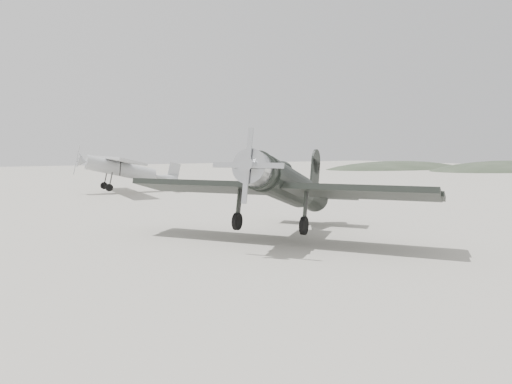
% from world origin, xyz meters
% --- Properties ---
extents(ground, '(160.00, 160.00, 0.00)m').
position_xyz_m(ground, '(0.00, 0.00, 0.00)').
color(ground, gray).
rests_on(ground, ground).
extents(hill_east_north, '(36.00, 18.00, 6.00)m').
position_xyz_m(hill_east_north, '(60.00, 28.00, 0.00)').
color(hill_east_north, '#2E3829').
rests_on(hill_east_north, ground).
extents(hill_northeast, '(32.00, 16.00, 5.20)m').
position_xyz_m(hill_northeast, '(50.00, 40.00, 0.00)').
color(hill_northeast, '#2E3829').
rests_on(hill_northeast, ground).
extents(lowwing_monoplane, '(8.65, 9.67, 3.42)m').
position_xyz_m(lowwing_monoplane, '(0.81, 0.32, 1.81)').
color(lowwing_monoplane, black).
rests_on(lowwing_monoplane, ground).
extents(highwing_monoplane, '(7.33, 10.31, 2.92)m').
position_xyz_m(highwing_monoplane, '(1.30, 20.83, 1.83)').
color(highwing_monoplane, '#95989A').
rests_on(highwing_monoplane, ground).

